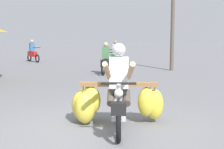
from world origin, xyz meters
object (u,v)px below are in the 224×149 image
object	(u,v)px
motorbike_main_loaded	(112,100)
motorbike_distant_far_ahead	(33,53)
utility_pole	(173,17)
motorbike_distant_ahead_left	(106,61)
motorbike_distant_ahead_right	(115,56)

from	to	relation	value
motorbike_main_loaded	motorbike_distant_far_ahead	distance (m)	14.81
utility_pole	motorbike_distant_ahead_left	bearing A→B (deg)	-162.29
motorbike_main_loaded	motorbike_distant_ahead_left	xyz separation A→B (m)	(0.67, 7.73, 0.09)
motorbike_main_loaded	utility_pole	distance (m)	9.86
motorbike_distant_far_ahead	utility_pole	bearing A→B (deg)	-37.74
motorbike_main_loaded	motorbike_distant_ahead_right	world-z (taller)	motorbike_main_loaded
motorbike_distant_ahead_right	motorbike_distant_far_ahead	distance (m)	5.78
motorbike_main_loaded	utility_pole	xyz separation A→B (m)	(3.98, 8.79, 2.06)
motorbike_distant_ahead_left	utility_pole	size ratio (longest dim) A/B	0.30
motorbike_distant_ahead_left	utility_pole	world-z (taller)	utility_pole
motorbike_distant_ahead_left	motorbike_distant_far_ahead	bearing A→B (deg)	120.77
motorbike_main_loaded	motorbike_distant_ahead_left	world-z (taller)	motorbike_main_loaded
motorbike_distant_ahead_right	motorbike_distant_ahead_left	bearing A→B (deg)	-103.75
motorbike_distant_ahead_left	motorbike_distant_ahead_right	xyz separation A→B (m)	(0.88, 3.61, 0.00)
motorbike_distant_ahead_right	utility_pole	xyz separation A→B (m)	(2.42, -2.55, 1.97)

